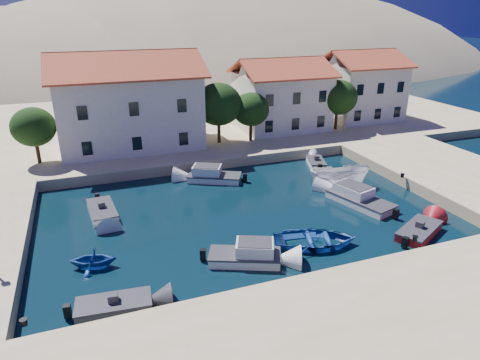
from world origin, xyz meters
name	(u,v)px	position (x,y,z in m)	size (l,w,h in m)	color
ground	(307,288)	(0.00, 0.00, 0.00)	(400.00, 400.00, 0.00)	black
quay_south	(375,357)	(0.00, -6.00, 0.50)	(52.00, 12.00, 1.00)	tan
quay_east	(453,174)	(20.50, 10.00, 0.50)	(11.00, 20.00, 1.00)	tan
quay_north	(184,122)	(2.00, 38.00, 0.50)	(80.00, 36.00, 1.00)	tan
hills	(182,128)	(20.64, 123.62, -23.40)	(254.00, 176.00, 99.00)	gray
building_left	(128,99)	(-6.00, 28.00, 5.94)	(14.70, 9.45, 9.70)	white
building_mid	(281,93)	(12.00, 29.00, 5.22)	(10.50, 8.40, 8.30)	white
building_right	(361,84)	(24.00, 30.00, 5.47)	(9.45, 8.40, 8.80)	white
trees	(232,107)	(4.51, 25.46, 4.84)	(37.30, 5.30, 6.45)	#382314
bollards	(317,230)	(2.80, 3.87, 1.15)	(29.36, 9.56, 0.30)	black
motorboat_grey_sw	(114,306)	(-10.31, 1.72, 0.29)	(3.96, 2.05, 1.25)	#36353B
cabin_cruiser_south	(245,255)	(-2.33, 3.70, 0.48)	(4.79, 3.46, 1.60)	white
rowboat_south	(315,245)	(2.76, 3.96, 0.00)	(3.87, 5.42, 1.12)	#1B4696
motorboat_red_se	(419,231)	(10.16, 2.69, 0.29)	(4.46, 3.50, 1.25)	maroon
cabin_cruiser_east	(360,199)	(9.32, 8.34, 0.48)	(3.71, 5.93, 1.60)	white
boat_east	(339,186)	(9.87, 12.29, 0.00)	(1.98, 5.25, 2.03)	white
motorboat_white_ne	(316,163)	(10.64, 17.65, 0.30)	(2.47, 3.54, 1.25)	white
rowboat_west	(94,267)	(-11.11, 6.33, 0.00)	(2.39, 2.77, 1.46)	#1B4696
motorboat_white_west	(102,211)	(-10.13, 13.60, 0.29)	(2.16, 4.26, 1.25)	white
cabin_cruiser_north	(214,176)	(-0.11, 17.28, 0.48)	(5.19, 3.97, 1.60)	white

